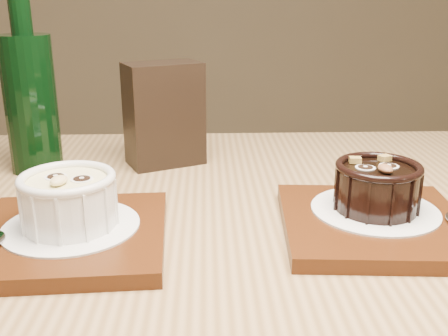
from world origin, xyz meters
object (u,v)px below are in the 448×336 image
at_px(tray_left, 70,237).
at_px(condiment_stand, 164,114).
at_px(ramekin_white, 68,198).
at_px(green_bottle, 30,98).
at_px(table, 235,317).
at_px(ramekin_dark, 377,184).
at_px(tray_right, 373,224).

bearing_deg(tray_left, condiment_stand, 70.93).
bearing_deg(ramekin_white, condiment_stand, 88.33).
xyz_separation_m(ramekin_white, green_bottle, (-0.09, 0.22, 0.05)).
xyz_separation_m(table, condiment_stand, (-0.08, 0.24, 0.16)).
xyz_separation_m(tray_left, condiment_stand, (0.08, 0.24, 0.06)).
height_order(ramekin_white, ramekin_dark, ramekin_white).
distance_m(tray_left, ramekin_dark, 0.31).
bearing_deg(ramekin_dark, ramekin_white, 176.15).
height_order(table, condiment_stand, condiment_stand).
bearing_deg(green_bottle, condiment_stand, 4.87).
bearing_deg(green_bottle, ramekin_dark, -27.74).
height_order(tray_right, condiment_stand, condiment_stand).
bearing_deg(tray_right, tray_left, -178.77).
xyz_separation_m(table, tray_right, (0.14, 0.01, 0.10)).
relative_size(table, condiment_stand, 8.80).
relative_size(ramekin_dark, condiment_stand, 0.62).
relative_size(tray_right, ramekin_dark, 2.08).
height_order(tray_right, green_bottle, green_bottle).
bearing_deg(ramekin_dark, tray_left, 177.21).
bearing_deg(ramekin_dark, tray_right, -118.88).
bearing_deg(tray_left, ramekin_white, 78.45).
relative_size(tray_left, condiment_stand, 1.29).
relative_size(ramekin_white, condiment_stand, 0.65).
height_order(table, ramekin_white, ramekin_white).
height_order(table, ramekin_dark, ramekin_dark).
relative_size(tray_left, ramekin_dark, 2.08).
height_order(table, green_bottle, green_bottle).
bearing_deg(tray_right, table, -177.18).
xyz_separation_m(table, tray_left, (-0.16, 0.00, 0.10)).
xyz_separation_m(tray_right, ramekin_dark, (0.01, 0.02, 0.04)).
height_order(ramekin_white, green_bottle, green_bottle).
distance_m(table, tray_right, 0.17).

